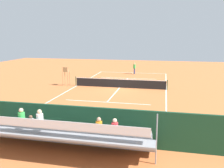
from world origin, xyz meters
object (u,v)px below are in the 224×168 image
Objects in this scene: tennis_net at (120,83)px; tennis_racket at (133,73)px; tennis_ball_far at (124,78)px; tennis_ball_near at (117,77)px; courtside_bench at (108,129)px; tennis_player at (134,67)px; bleacher_stand at (61,135)px; umpire_chair at (66,74)px; equipment_bag at (72,133)px.

tennis_net is 17.81× the size of tennis_racket.
tennis_ball_near is at bearing 1.86° from tennis_ball_far.
courtside_bench is 23.22m from tennis_player.
tennis_net is 9.92m from tennis_player.
tennis_racket is at bearing -90.27° from bleacher_stand.
umpire_chair is (6.20, 0.18, 0.81)m from tennis_net.
courtside_bench is 3.11× the size of tennis_racket.
tennis_ball_near is (1.48, -21.54, -0.91)m from bleacher_stand.
equipment_bag is 13.64× the size of tennis_ball_far.
tennis_player is at bearing -104.90° from tennis_ball_far.
tennis_player reaches higher than equipment_bag.
tennis_player is at bearing -123.14° from umpire_chair.
bleacher_stand reaches higher than equipment_bag.
tennis_net is 5.72× the size of courtside_bench.
courtside_bench is at bearing 94.12° from tennis_racket.
bleacher_stand is 2.13m from equipment_bag.
tennis_net is at bearing 95.53° from tennis_ball_far.
tennis_ball_far is at bearing -131.26° from umpire_chair.
bleacher_stand is at bearing 89.73° from tennis_racket.
tennis_net is 10.38m from tennis_racket.
tennis_net is 6.25m from tennis_ball_far.
tennis_ball_far is (0.98, 3.70, -0.98)m from tennis_player.
tennis_net is 11.44× the size of equipment_bag.
umpire_chair reaches higher than tennis_ball_far.
tennis_racket is (1.70, -23.64, -0.54)m from courtside_bench.
tennis_racket is at bearing -90.88° from equipment_bag.
bleacher_stand reaches higher than courtside_bench.
equipment_bag is (2.07, 0.13, -0.38)m from courtside_bench.
tennis_ball_far is at bearing -178.14° from tennis_ball_near.
tennis_net is 6.26m from umpire_chair.
umpire_chair is at bearing 1.65° from tennis_net.
bleacher_stand is 5.03× the size of courtside_bench.
tennis_player is (1.39, -23.17, 0.46)m from courtside_bench.
tennis_player reaches higher than courtside_bench.
tennis_net reaches higher than tennis_ball_far.
tennis_net reaches higher than tennis_ball_near.
umpire_chair is at bearing -58.67° from courtside_bench.
equipment_bag is 1.56× the size of tennis_racket.
bleacher_stand is at bearing 89.01° from tennis_player.
bleacher_stand is 25.76m from tennis_racket.
tennis_player reaches higher than tennis_ball_near.
tennis_racket is (-6.27, -10.55, -1.30)m from umpire_chair.
equipment_bag is 19.61m from tennis_ball_far.
tennis_player is at bearing -91.68° from equipment_bag.
tennis_racket is 8.76× the size of tennis_ball_far.
courtside_bench reaches higher than tennis_ball_far.
tennis_net is at bearing 87.78° from tennis_player.
tennis_player is at bearing -117.18° from tennis_ball_near.
bleacher_stand is 137.27× the size of tennis_ball_near.
courtside_bench is at bearing -130.99° from bleacher_stand.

